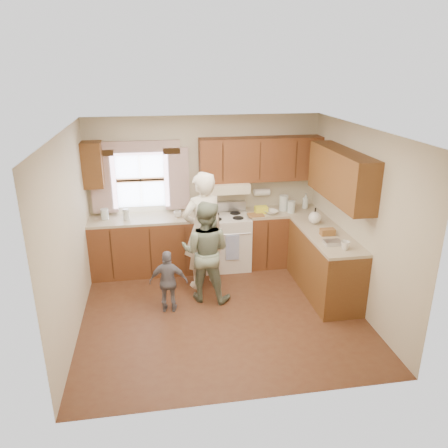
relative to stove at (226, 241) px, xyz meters
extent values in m
plane|color=#4E2818|center=(-0.30, -1.44, -0.47)|extent=(3.80, 3.80, 0.00)
plane|color=white|center=(-0.30, -1.44, 2.03)|extent=(3.80, 3.80, 0.00)
plane|color=beige|center=(-0.30, 0.31, 0.78)|extent=(3.80, 0.00, 3.80)
plane|color=beige|center=(-0.30, -3.19, 0.78)|extent=(3.80, 0.00, 3.80)
plane|color=beige|center=(-2.20, -1.44, 0.78)|extent=(0.00, 3.50, 3.50)
plane|color=beige|center=(1.60, -1.44, 0.78)|extent=(0.00, 3.50, 3.50)
cube|color=#48210F|center=(-1.29, 0.01, -0.02)|extent=(1.82, 0.60, 0.90)
cube|color=#48210F|center=(0.99, 0.01, -0.02)|extent=(1.22, 0.60, 0.90)
cube|color=#40210E|center=(1.30, -1.11, -0.02)|extent=(0.60, 1.65, 0.90)
cube|color=#BAA78B|center=(-1.29, 0.01, 0.45)|extent=(1.82, 0.60, 0.04)
cube|color=#BAA78B|center=(0.99, 0.01, 0.45)|extent=(1.22, 0.60, 0.04)
cube|color=#BAA78B|center=(1.30, -1.11, 0.45)|extent=(0.60, 1.65, 0.04)
cube|color=#48210F|center=(0.60, 0.15, 1.33)|extent=(2.00, 0.33, 0.70)
cube|color=#40210E|center=(-2.05, 0.15, 1.33)|extent=(0.30, 0.33, 0.70)
cube|color=#40210E|center=(1.43, -1.11, 1.33)|extent=(0.33, 1.65, 0.70)
cube|color=beige|center=(0.00, 0.08, 0.91)|extent=(0.76, 0.45, 0.15)
cube|color=silver|center=(-1.35, 0.29, 1.03)|extent=(0.90, 0.03, 0.90)
cube|color=#F6AE48|center=(-1.93, 0.24, 1.03)|extent=(0.40, 0.05, 1.02)
cube|color=#F6AE48|center=(-0.77, 0.24, 1.03)|extent=(0.40, 0.05, 1.02)
cube|color=#F6AE48|center=(-1.35, 0.24, 1.55)|extent=(1.30, 0.05, 0.22)
cylinder|color=white|center=(0.65, 0.21, 0.75)|extent=(0.27, 0.12, 0.12)
imported|color=silver|center=(-0.79, -0.03, 0.52)|extent=(0.13, 0.13, 0.10)
imported|color=silver|center=(1.38, 0.06, 0.61)|extent=(0.11, 0.11, 0.27)
imported|color=silver|center=(0.73, -0.11, 0.50)|extent=(0.29, 0.29, 0.06)
imported|color=silver|center=(1.32, -1.70, 0.53)|extent=(0.13, 0.13, 0.11)
cylinder|color=silver|center=(-1.93, 0.06, 0.56)|extent=(0.12, 0.12, 0.17)
cube|color=olive|center=(0.46, -0.16, 0.48)|extent=(0.26, 0.19, 0.02)
cube|color=yellow|center=(0.58, -0.05, 0.53)|extent=(0.20, 0.14, 0.11)
cylinder|color=silver|center=(0.99, 0.03, 0.60)|extent=(0.15, 0.15, 0.26)
cylinder|color=silver|center=(1.08, -0.10, 0.57)|extent=(0.13, 0.13, 0.20)
sphere|color=silver|center=(1.27, -0.68, 0.57)|extent=(0.19, 0.19, 0.19)
cube|color=olive|center=(1.29, -1.16, 0.52)|extent=(0.21, 0.11, 0.09)
cube|color=silver|center=(1.22, -1.51, 0.50)|extent=(0.23, 0.16, 0.05)
cylinder|color=silver|center=(-1.60, -0.02, 0.56)|extent=(0.10, 0.10, 0.17)
cube|color=silver|center=(0.00, -0.01, -0.02)|extent=(0.76, 0.64, 0.90)
cube|color=#B7B7BC|center=(0.00, 0.25, 0.52)|extent=(0.76, 0.10, 0.16)
cylinder|color=#B7B7BC|center=(0.00, -0.33, 0.23)|extent=(0.68, 0.03, 0.03)
cube|color=#516BBE|center=(0.05, -0.35, 0.01)|extent=(0.22, 0.02, 0.42)
cylinder|color=black|center=(-0.18, 0.11, 0.44)|extent=(0.18, 0.18, 0.01)
cylinder|color=black|center=(0.18, 0.11, 0.44)|extent=(0.18, 0.18, 0.01)
cylinder|color=black|center=(-0.18, -0.14, 0.44)|extent=(0.18, 0.18, 0.01)
cylinder|color=black|center=(0.18, -0.14, 0.44)|extent=(0.18, 0.18, 0.01)
imported|color=white|center=(-0.45, -0.62, 0.44)|extent=(0.77, 0.64, 1.81)
imported|color=#253E2C|center=(-0.46, -1.03, 0.28)|extent=(0.88, 0.79, 1.49)
imported|color=slate|center=(-1.01, -1.29, -0.02)|extent=(0.55, 0.29, 0.90)
camera|label=1|loc=(-1.13, -6.68, 2.79)|focal=35.00mm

